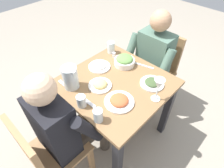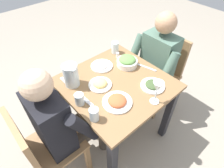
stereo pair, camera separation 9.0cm
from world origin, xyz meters
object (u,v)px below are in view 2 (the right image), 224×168
Objects in this scene: dining_table at (116,94)px; diner_far at (64,121)px; diner_near at (152,66)px; salad_bowl at (127,61)px; chair_far at (44,147)px; water_glass_far_right at (79,99)px; wine_glass at (157,88)px; plate_fries at (100,84)px; plate_yoghurt at (102,65)px; plate_dolmas at (153,85)px; chair_near at (162,69)px; water_pitcher at (71,75)px; salt_shaker at (118,55)px; water_glass_far_left at (115,47)px; water_glass_center at (94,114)px; plate_rice_curry at (117,101)px.

diner_far reaches higher than dining_table.
salad_bowl is at bearing 72.30° from diner_near.
chair_far is 9.23× the size of water_glass_far_right.
diner_near is (0.02, -0.50, 0.03)m from dining_table.
diner_near is 0.61m from wine_glass.
plate_fries is (0.06, 0.12, 0.16)m from dining_table.
plate_dolmas is (-0.47, -0.15, 0.00)m from plate_yoghurt.
plate_yoghurt is at bearing -74.28° from chair_far.
chair_near is 0.87m from plate_fries.
plate_dolmas is at bearing 128.40° from diner_near.
chair_near is 1.09m from water_glass_far_right.
diner_near reaches higher than plate_yoghurt.
diner_near reaches higher than plate_dolmas.
plate_yoghurt is 1.04× the size of plate_fries.
water_pitcher reaches higher than chair_far.
chair_far is 0.96m from plate_dolmas.
salt_shaker is at bearing -77.00° from chair_far.
water_glass_far_left reaches higher than water_glass_center.
chair_near is 1.40m from chair_far.
diner_far is at bearing 89.42° from chair_near.
salad_bowl is at bearing -80.59° from water_glass_far_right.
chair_near reaches higher than salt_shaker.
plate_dolmas is (-0.23, -0.19, 0.15)m from dining_table.
salad_bowl is 0.14m from salt_shaker.
plate_fries is at bearing 123.58° from water_glass_far_left.
diner_far is at bearing 106.41° from salt_shaker.
plate_rice_curry is at bearing -89.23° from water_glass_center.
chair_near is at bearing -92.85° from plate_fries.
dining_table is 0.71× the size of diner_far.
dining_table is at bearing 92.16° from diner_near.
water_glass_far_right reaches higher than plate_dolmas.
chair_far is at bearing 73.72° from plate_dolmas.
diner_near is (-0.01, -1.20, 0.15)m from chair_far.
chair_far is 0.65m from plate_rice_curry.
diner_near is at bearing -115.81° from plate_yoghurt.
salt_shaker is at bearing -62.57° from plate_fries.
plate_dolmas is at bearing 173.46° from salt_shaker.
chair_near is at bearing -90.58° from diner_far.
chair_far is at bearing 105.72° from plate_yoghurt.
water_glass_far_left is at bearing -9.79° from plate_dolmas.
dining_table is 8.23× the size of water_glass_center.
chair_far reaches higher than salt_shaker.
water_glass_far_left is at bearing -79.11° from water_pitcher.
diner_near reaches higher than water_glass_far_left.
dining_table is at bearing -128.13° from water_pitcher.
diner_far is at bearing 60.79° from plate_rice_curry.
plate_dolmas is (-0.25, 0.51, 0.27)m from chair_near.
water_pitcher is 3.52× the size of salt_shaker.
dining_table is at bearing 114.98° from salad_bowl.
plate_fries is 0.84× the size of plate_rice_curry.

